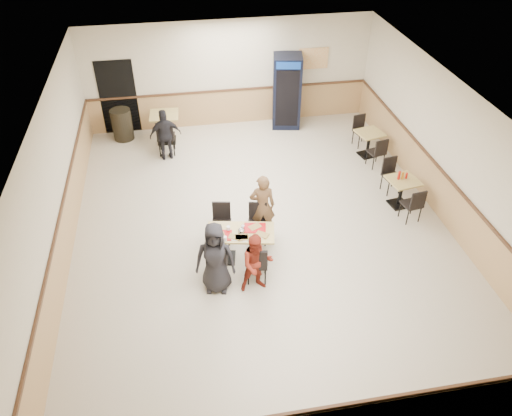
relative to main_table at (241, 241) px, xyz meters
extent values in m
plane|color=beige|center=(0.59, 0.92, -0.47)|extent=(10.00, 10.00, 0.00)
plane|color=silver|center=(0.59, 0.92, 2.53)|extent=(10.00, 10.00, 0.00)
plane|color=beige|center=(0.59, 5.92, 1.03)|extent=(8.00, 0.00, 8.00)
plane|color=beige|center=(0.59, -4.08, 1.03)|extent=(8.00, 0.00, 8.00)
plane|color=beige|center=(-3.41, 0.92, 1.03)|extent=(0.00, 10.00, 10.00)
plane|color=beige|center=(4.59, 0.92, 1.03)|extent=(0.00, 10.00, 10.00)
cube|color=tan|center=(0.59, 5.91, 0.03)|extent=(7.98, 0.03, 1.00)
cube|color=tan|center=(4.57, 0.92, 0.03)|extent=(0.03, 9.98, 1.00)
cube|color=#472B19|center=(0.59, 5.89, 0.56)|extent=(7.98, 0.04, 0.06)
cube|color=black|center=(-2.51, 5.90, 0.58)|extent=(1.00, 0.02, 2.10)
cube|color=orange|center=(2.99, 5.89, 1.33)|extent=(0.85, 0.02, 0.60)
cube|color=black|center=(-0.32, 0.06, -0.45)|extent=(0.49, 0.49, 0.04)
cylinder|color=black|center=(-0.32, 0.06, -0.11)|extent=(0.08, 0.08, 0.64)
cube|color=tan|center=(-0.32, 0.06, 0.22)|extent=(0.77, 0.77, 0.04)
cube|color=black|center=(0.32, -0.06, -0.45)|extent=(0.49, 0.49, 0.04)
cylinder|color=black|center=(0.32, -0.06, -0.11)|extent=(0.08, 0.08, 0.64)
cube|color=tan|center=(0.32, -0.06, 0.22)|extent=(0.77, 0.77, 0.04)
imported|color=black|center=(-0.56, -0.70, 0.28)|extent=(0.81, 0.61, 1.49)
imported|color=maroon|center=(0.17, -0.84, 0.16)|extent=(0.63, 0.51, 1.25)
imported|color=brown|center=(0.56, 0.70, 0.27)|extent=(0.57, 0.40, 1.47)
imported|color=black|center=(-1.31, 4.20, 0.22)|extent=(0.84, 0.43, 1.38)
cube|color=#A90B0E|center=(-0.39, -0.04, 0.24)|extent=(0.47, 0.38, 0.02)
cube|color=#A90B0E|center=(0.30, 0.06, 0.24)|extent=(0.47, 0.38, 0.02)
cylinder|color=silver|center=(0.30, 0.09, 0.24)|extent=(0.22, 0.22, 0.01)
cube|color=#C2814B|center=(0.30, 0.09, 0.25)|extent=(0.29, 0.24, 0.02)
cylinder|color=silver|center=(0.40, -0.17, 0.24)|extent=(0.22, 0.22, 0.01)
cube|color=#C2814B|center=(0.40, -0.17, 0.25)|extent=(0.29, 0.27, 0.02)
cylinder|color=silver|center=(-0.43, -0.03, 0.24)|extent=(0.22, 0.22, 0.01)
cube|color=#C2814B|center=(-0.43, -0.03, 0.25)|extent=(0.27, 0.20, 0.02)
cylinder|color=silver|center=(-0.12, -0.15, 0.24)|extent=(0.22, 0.22, 0.01)
cube|color=#C2814B|center=(-0.12, -0.15, 0.25)|extent=(0.29, 0.25, 0.02)
cylinder|color=silver|center=(0.06, -0.20, 0.24)|extent=(0.22, 0.22, 0.01)
cube|color=#C2814B|center=(0.06, -0.20, 0.25)|extent=(0.26, 0.18, 0.02)
cylinder|color=silver|center=(0.00, -0.17, 0.24)|extent=(0.22, 0.22, 0.01)
cube|color=#C2814B|center=(0.00, -0.17, 0.25)|extent=(0.26, 0.18, 0.02)
cylinder|color=white|center=(-0.50, -0.14, 0.28)|extent=(0.07, 0.07, 0.09)
cylinder|color=white|center=(-0.22, 0.09, 0.28)|extent=(0.07, 0.07, 0.09)
cylinder|color=white|center=(-0.32, -0.21, 0.28)|extent=(0.07, 0.07, 0.09)
cylinder|color=silver|center=(0.05, 0.04, 0.30)|extent=(0.07, 0.07, 0.12)
ellipsoid|color=silver|center=(0.01, -0.02, 0.28)|extent=(0.14, 0.14, 0.10)
cube|color=black|center=(3.86, 1.18, -0.45)|extent=(0.47, 0.47, 0.04)
cylinder|color=black|center=(3.86, 1.18, -0.12)|extent=(0.08, 0.08, 0.62)
cube|color=tan|center=(3.86, 1.18, 0.20)|extent=(0.73, 0.73, 0.04)
cube|color=black|center=(3.91, 3.43, -0.45)|extent=(0.49, 0.49, 0.04)
cylinder|color=black|center=(3.91, 3.43, -0.12)|extent=(0.08, 0.08, 0.62)
cube|color=tan|center=(3.91, 3.43, 0.19)|extent=(0.76, 0.76, 0.04)
cylinder|color=#B4160C|center=(3.76, 1.23, 0.32)|extent=(0.06, 0.06, 0.20)
cylinder|color=#B37017|center=(3.85, 1.23, 0.30)|extent=(0.06, 0.06, 0.17)
cylinder|color=#B4160C|center=(3.94, 1.23, 0.29)|extent=(0.05, 0.05, 0.14)
cube|color=black|center=(-1.31, 5.12, -0.45)|extent=(0.52, 0.52, 0.04)
cylinder|color=black|center=(-1.31, 5.12, -0.05)|extent=(0.10, 0.10, 0.74)
cube|color=tan|center=(-1.31, 5.12, 0.33)|extent=(0.80, 0.80, 0.04)
cube|color=black|center=(2.16, 5.52, 0.57)|extent=(0.91, 0.90, 2.07)
cube|color=black|center=(2.09, 5.14, 0.51)|extent=(0.62, 0.14, 1.63)
cube|color=navy|center=(2.09, 5.13, 1.47)|extent=(0.65, 0.14, 0.20)
cylinder|color=black|center=(-2.49, 5.47, -0.03)|extent=(0.55, 0.55, 0.87)
camera|label=1|loc=(-0.99, -7.36, 6.41)|focal=35.00mm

